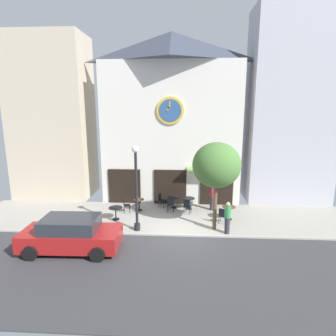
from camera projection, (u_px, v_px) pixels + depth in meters
name	position (u px, v px, depth m)	size (l,w,h in m)	color
ground_plane	(185.00, 244.00, 13.29)	(25.10, 11.26, 0.13)	#9E998E
clock_building	(171.00, 117.00, 18.90)	(9.13, 3.95, 11.02)	silver
neighbor_building_left	(52.00, 118.00, 19.72)	(5.24, 3.24, 11.06)	beige
neighbor_building_right	(290.00, 108.00, 18.60)	(5.41, 3.14, 12.51)	#B2B2BC
street_lamp	(136.00, 188.00, 14.24)	(0.36, 0.36, 4.45)	black
street_tree	(217.00, 165.00, 14.17)	(2.45, 2.20, 4.60)	brown
cafe_table_near_door	(116.00, 211.00, 16.00)	(0.79, 0.79, 0.72)	black
cafe_table_center	(139.00, 203.00, 17.42)	(0.64, 0.64, 0.72)	black
cafe_table_rightmost	(174.00, 200.00, 17.88)	(0.78, 0.78, 0.73)	black
cafe_table_center_right	(189.00, 201.00, 17.67)	(0.74, 0.74, 0.72)	black
cafe_table_leftmost	(229.00, 210.00, 16.01)	(0.75, 0.75, 0.77)	black
cafe_chair_near_lamp	(161.00, 199.00, 18.04)	(0.51, 0.51, 0.90)	black
cafe_chair_facing_wall	(222.00, 215.00, 15.40)	(0.52, 0.52, 0.90)	black
cafe_chair_by_entrance	(187.00, 205.00, 16.85)	(0.51, 0.51, 0.90)	black
cafe_chair_right_end	(171.00, 204.00, 17.13)	(0.41, 0.41, 0.90)	black
cafe_chair_curbside	(125.00, 204.00, 17.09)	(0.49, 0.49, 0.90)	black
pedestrian_maroon	(212.00, 197.00, 17.43)	(0.38, 0.38, 1.67)	#2D2D38
pedestrian_green	(228.00, 217.00, 14.14)	(0.45, 0.45, 1.67)	#2D2D38
parked_car_red	(71.00, 234.00, 12.47)	(4.34, 2.10, 1.55)	maroon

